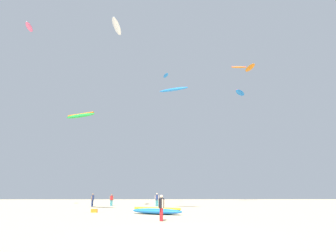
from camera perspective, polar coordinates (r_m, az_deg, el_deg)
The scene contains 15 objects.
ground_plane at distance 12.87m, azimuth 1.92°, elevation -22.48°, with size 120.00×120.00×0.00m, color #C6B28C.
person_foreground at distance 18.50m, azimuth -1.45°, elevation -16.86°, with size 0.38×0.52×1.69m.
person_midground at distance 37.47m, azimuth -2.43°, elevation -15.41°, with size 0.57×0.40×1.75m.
person_left at distance 39.38m, azimuth -12.12°, elevation -15.19°, with size 0.53×0.36×1.60m.
person_right at distance 37.66m, azimuth -16.03°, elevation -14.94°, with size 0.38×0.54×1.70m.
kite_grounded_near at distance 24.02m, azimuth -2.45°, elevation -17.92°, with size 4.91×3.29×0.58m.
cooler_box at distance 27.06m, azimuth -15.68°, elevation -17.25°, with size 0.56×0.36×0.32m, color orange.
kite_aloft_0 at distance 60.27m, azimuth 17.33°, elevation 11.95°, with size 1.74×3.85×0.74m.
kite_aloft_1 at distance 55.32m, azimuth 15.06°, elevation 12.21°, with size 3.10×0.93×0.57m.
kite_aloft_2 at distance 59.13m, azimuth 15.35°, elevation 6.97°, with size 3.31×3.66×0.85m.
kite_aloft_3 at distance 44.26m, azimuth -27.85°, elevation 18.43°, with size 1.09×2.46×0.43m.
kite_aloft_4 at distance 37.37m, azimuth -11.06°, elevation 20.41°, with size 1.23×3.88×0.84m.
kite_aloft_5 at distance 49.56m, azimuth -0.48°, elevation 10.90°, with size 1.25×2.11×0.40m.
kite_aloft_6 at distance 31.25m, azimuth -18.43°, elevation 2.15°, with size 4.06×2.72×0.85m.
kite_aloft_7 at distance 30.70m, azimuth 1.21°, elevation 7.90°, with size 3.63×2.35×0.69m.
Camera 1 is at (-0.65, -12.72, 1.87)m, focal length 28.15 mm.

